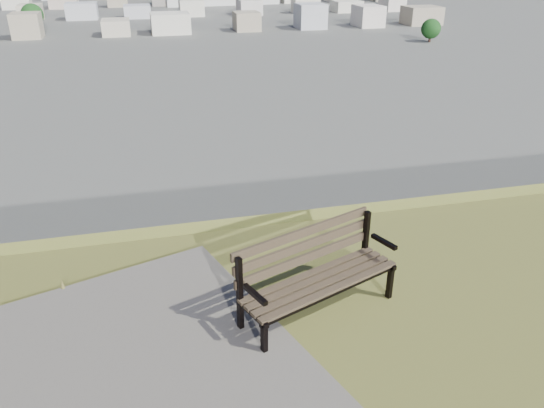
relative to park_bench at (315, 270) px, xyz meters
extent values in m
cube|color=#423426|center=(0.10, -0.24, -0.08)|extent=(1.58, 0.68, 0.03)
cube|color=#423426|center=(0.06, -0.14, -0.08)|extent=(1.58, 0.68, 0.03)
cube|color=#423426|center=(0.01, -0.04, -0.08)|extent=(1.58, 0.68, 0.03)
cube|color=#423426|center=(-0.03, 0.07, -0.08)|extent=(1.58, 0.68, 0.03)
cube|color=#423426|center=(-0.05, 0.13, 0.06)|extent=(1.56, 0.64, 0.09)
cube|color=#423426|center=(-0.06, 0.16, 0.20)|extent=(1.56, 0.64, 0.09)
cube|color=#423426|center=(-0.07, 0.18, 0.33)|extent=(1.56, 0.64, 0.09)
cube|color=black|center=(-0.64, -0.55, -0.29)|extent=(0.06, 0.07, 0.41)
cube|color=black|center=(-0.78, -0.18, -0.07)|extent=(0.06, 0.07, 0.85)
cube|color=black|center=(-0.71, -0.38, -0.11)|extent=(0.21, 0.45, 0.05)
cube|color=black|center=(-0.69, -0.42, 0.12)|extent=(0.16, 0.33, 0.04)
cube|color=black|center=(0.84, 0.03, -0.29)|extent=(0.06, 0.07, 0.41)
cube|color=black|center=(0.70, 0.40, -0.07)|extent=(0.06, 0.07, 0.85)
cube|color=black|center=(0.78, 0.20, -0.11)|extent=(0.21, 0.45, 0.05)
cube|color=black|center=(0.79, 0.16, 0.12)|extent=(0.16, 0.33, 0.04)
cube|color=black|center=(0.10, -0.25, -0.13)|extent=(1.56, 0.64, 0.04)
cube|color=black|center=(-0.03, 0.07, -0.13)|extent=(1.56, 0.64, 0.04)
cone|color=brown|center=(-2.50, 0.90, -0.40)|extent=(0.08, 0.08, 0.19)
cube|color=#B8AD9D|center=(-34.60, 197.90, -21.99)|extent=(11.00, 11.00, 7.00)
cube|color=#BFA897|center=(-10.60, 197.90, -21.99)|extent=(11.00, 11.00, 7.00)
cube|color=#B6B6BB|center=(13.40, 197.90, -21.99)|extent=(11.00, 11.00, 7.00)
cube|color=#C2B69E|center=(37.40, 197.90, -21.99)|extent=(11.00, 11.00, 7.00)
cube|color=tan|center=(61.40, 197.90, -21.99)|extent=(11.00, 11.00, 7.00)
cube|color=silver|center=(85.40, 197.90, -21.99)|extent=(11.00, 11.00, 7.00)
cube|color=beige|center=(109.40, 197.90, -21.99)|extent=(11.00, 11.00, 7.00)
cube|color=#B6B6BB|center=(-46.60, 247.90, -21.99)|extent=(11.00, 11.00, 7.00)
cube|color=#C2B69E|center=(-22.60, 247.90, -21.99)|extent=(11.00, 11.00, 7.00)
cube|color=tan|center=(1.40, 247.90, -21.99)|extent=(11.00, 11.00, 7.00)
cube|color=silver|center=(25.40, 247.90, -21.99)|extent=(11.00, 11.00, 7.00)
cube|color=beige|center=(49.40, 247.90, -21.99)|extent=(11.00, 11.00, 7.00)
cube|color=beige|center=(73.40, 247.90, -21.99)|extent=(11.00, 11.00, 7.00)
cube|color=#B8AD9D|center=(97.40, 247.90, -21.99)|extent=(11.00, 11.00, 7.00)
cube|color=#BFA897|center=(121.40, 247.90, -21.99)|extent=(11.00, 11.00, 7.00)
cube|color=silver|center=(-58.60, 297.90, -21.99)|extent=(11.00, 11.00, 7.00)
cube|color=beige|center=(-34.60, 297.90, -21.99)|extent=(11.00, 11.00, 7.00)
cube|color=beige|center=(-10.60, 297.90, -21.99)|extent=(11.00, 11.00, 7.00)
cylinder|color=#37231B|center=(91.40, 157.90, -24.44)|extent=(0.80, 0.80, 2.10)
sphere|color=black|center=(91.40, 157.90, -21.29)|extent=(6.30, 6.30, 6.30)
cylinder|color=#37231B|center=(-38.60, 217.90, -24.14)|extent=(0.80, 0.80, 2.70)
sphere|color=black|center=(-38.60, 217.90, -20.09)|extent=(8.10, 8.10, 8.10)
cylinder|color=#37231B|center=(131.40, 277.90, -24.52)|extent=(0.80, 0.80, 1.95)
cylinder|color=#37231B|center=(41.40, 297.90, -24.44)|extent=(0.80, 0.80, 2.10)
camera|label=1|loc=(-1.45, -4.15, 2.85)|focal=35.00mm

